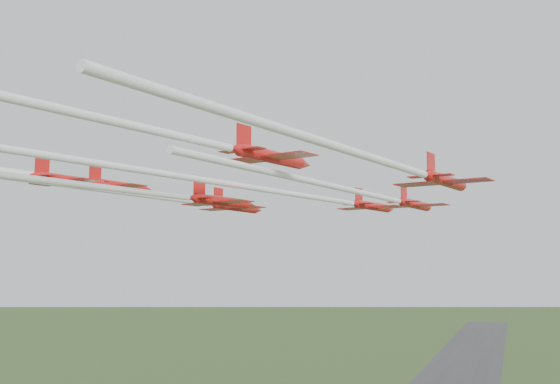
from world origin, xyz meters
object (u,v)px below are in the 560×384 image
(jet_row3_mid, at_px, (79,184))
(jet_row4_right, at_px, (89,116))
(jet_lead, at_px, (299,195))
(jet_row3_right, at_px, (398,166))
(jet_row2_right, at_px, (375,196))
(jet_row3_left, at_px, (32,174))
(jet_row2_left, at_px, (157,197))

(jet_row3_mid, xyz_separation_m, jet_row4_right, (11.14, -15.41, 1.90))
(jet_lead, xyz_separation_m, jet_row3_right, (15.95, -26.60, -1.20))
(jet_row2_right, relative_size, jet_row3_left, 0.86)
(jet_row2_left, distance_m, jet_row4_right, 38.85)
(jet_lead, bearing_deg, jet_row3_mid, -94.42)
(jet_row3_left, xyz_separation_m, jet_row3_right, (44.54, -14.49, -3.35))
(jet_row2_right, relative_size, jet_row3_mid, 0.76)
(jet_row2_left, bearing_deg, jet_lead, 39.75)
(jet_lead, xyz_separation_m, jet_row4_right, (-0.29, -43.15, 0.28))
(jet_row2_left, relative_size, jet_row3_mid, 0.94)
(jet_row2_right, bearing_deg, jet_row3_left, -158.49)
(jet_row4_right, bearing_deg, jet_row2_right, 90.80)
(jet_row3_left, bearing_deg, jet_row4_right, -32.70)
(jet_row3_mid, relative_size, jet_row3_right, 1.39)
(jet_row3_left, xyz_separation_m, jet_row3_mid, (17.16, -15.63, -3.78))
(jet_lead, relative_size, jet_row2_right, 1.34)
(jet_lead, bearing_deg, jet_row2_right, -14.65)
(jet_row2_right, bearing_deg, jet_row4_right, -92.79)
(jet_row4_right, bearing_deg, jet_row3_right, 62.64)
(jet_lead, height_order, jet_row3_left, jet_row3_left)
(jet_row2_left, xyz_separation_m, jet_row4_right, (14.64, -35.97, 0.73))
(jet_row3_mid, bearing_deg, jet_row2_right, 62.61)
(jet_row2_left, height_order, jet_row4_right, jet_row4_right)
(jet_row3_mid, height_order, jet_row3_right, jet_row3_right)
(jet_row2_left, bearing_deg, jet_row3_right, -18.09)
(jet_row3_left, relative_size, jet_row3_right, 1.23)
(jet_row3_right, bearing_deg, jet_row2_right, 120.12)
(jet_row3_left, distance_m, jet_row3_mid, 23.51)
(jet_row4_right, bearing_deg, jet_row3_left, 149.47)
(jet_row2_left, height_order, jet_row2_right, jet_row2_left)
(jet_row3_left, relative_size, jet_row3_mid, 0.88)
(jet_row2_left, relative_size, jet_row2_right, 1.24)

